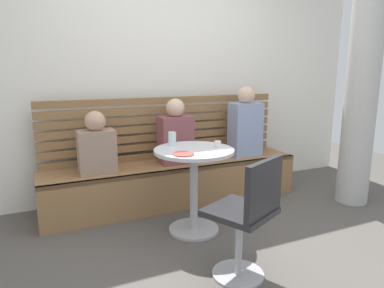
# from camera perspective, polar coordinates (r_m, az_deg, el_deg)

# --- Properties ---
(ground) EXTENTS (8.00, 8.00, 0.00)m
(ground) POSITION_cam_1_polar(r_m,az_deg,el_deg) (2.82, 6.79, -17.62)
(ground) COLOR #514C47
(back_wall) EXTENTS (5.20, 0.10, 2.90)m
(back_wall) POSITION_cam_1_polar(r_m,az_deg,el_deg) (3.94, -5.37, 12.82)
(back_wall) COLOR white
(back_wall) RESTS_ON ground
(concrete_pillar) EXTENTS (0.32, 0.32, 2.80)m
(concrete_pillar) POSITION_cam_1_polar(r_m,az_deg,el_deg) (3.96, 26.32, 10.93)
(concrete_pillar) COLOR #B2B2AD
(concrete_pillar) RESTS_ON ground
(booth_bench) EXTENTS (2.70, 0.52, 0.44)m
(booth_bench) POSITION_cam_1_polar(r_m,az_deg,el_deg) (3.72, -2.75, -6.33)
(booth_bench) COLOR olive
(booth_bench) RESTS_ON ground
(booth_backrest) EXTENTS (2.65, 0.04, 0.67)m
(booth_backrest) POSITION_cam_1_polar(r_m,az_deg,el_deg) (3.81, -4.19, 2.72)
(booth_backrest) COLOR olive
(booth_backrest) RESTS_ON booth_bench
(cafe_table) EXTENTS (0.68, 0.68, 0.74)m
(cafe_table) POSITION_cam_1_polar(r_m,az_deg,el_deg) (2.99, 0.32, -4.97)
(cafe_table) COLOR #ADADB2
(cafe_table) RESTS_ON ground
(white_chair) EXTENTS (0.53, 0.53, 0.85)m
(white_chair) POSITION_cam_1_polar(r_m,az_deg,el_deg) (2.35, 9.16, -11.35)
(white_chair) COLOR #ADADB2
(white_chair) RESTS_ON ground
(person_adult) EXTENTS (0.34, 0.22, 0.78)m
(person_adult) POSITION_cam_1_polar(r_m,az_deg,el_deg) (3.95, 8.72, 3.10)
(person_adult) COLOR #8C9EC6
(person_adult) RESTS_ON booth_bench
(person_child_left) EXTENTS (0.34, 0.22, 0.59)m
(person_child_left) POSITION_cam_1_polar(r_m,az_deg,el_deg) (3.37, -15.36, -0.33)
(person_child_left) COLOR #9E7F6B
(person_child_left) RESTS_ON booth_bench
(person_child_middle) EXTENTS (0.34, 0.22, 0.67)m
(person_child_middle) POSITION_cam_1_polar(r_m,az_deg,el_deg) (3.59, -2.71, 1.50)
(person_child_middle) COLOR brown
(person_child_middle) RESTS_ON booth_bench
(cup_glass_tall) EXTENTS (0.07, 0.07, 0.12)m
(cup_glass_tall) POSITION_cam_1_polar(r_m,az_deg,el_deg) (3.06, -3.28, 0.86)
(cup_glass_tall) COLOR silver
(cup_glass_tall) RESTS_ON cafe_table
(cup_espresso_small) EXTENTS (0.06, 0.06, 0.05)m
(cup_espresso_small) POSITION_cam_1_polar(r_m,az_deg,el_deg) (3.00, 4.22, -0.02)
(cup_espresso_small) COLOR silver
(cup_espresso_small) RESTS_ON cafe_table
(plate_small) EXTENTS (0.17, 0.17, 0.01)m
(plate_small) POSITION_cam_1_polar(r_m,az_deg,el_deg) (2.73, -1.40, -1.65)
(plate_small) COLOR #DB4C42
(plate_small) RESTS_ON cafe_table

